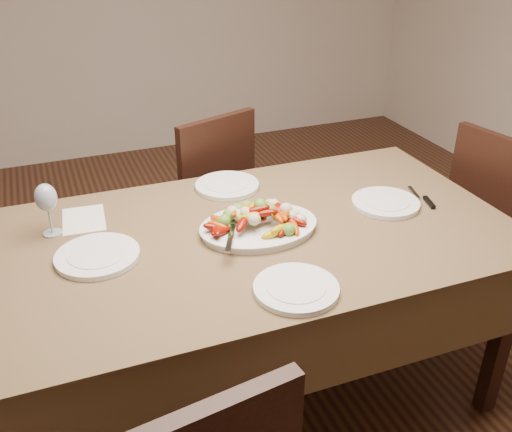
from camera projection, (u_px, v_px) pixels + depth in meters
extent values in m
plane|color=#381E11|center=(260.00, 419.00, 2.24)|extent=(6.00, 6.00, 0.00)
cube|color=brown|center=(256.00, 316.00, 2.20)|extent=(1.85, 1.06, 0.76)
ellipsoid|color=white|center=(259.00, 228.00, 2.02)|extent=(0.42, 0.31, 0.02)
cylinder|color=white|center=(97.00, 256.00, 1.86)|extent=(0.28, 0.28, 0.02)
cylinder|color=white|center=(385.00, 203.00, 2.20)|extent=(0.26, 0.26, 0.02)
cylinder|color=white|center=(227.00, 186.00, 2.33)|extent=(0.26, 0.26, 0.02)
cylinder|color=white|center=(296.00, 289.00, 1.70)|extent=(0.26, 0.26, 0.02)
cube|color=silver|center=(84.00, 219.00, 2.10)|extent=(0.17, 0.22, 0.00)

